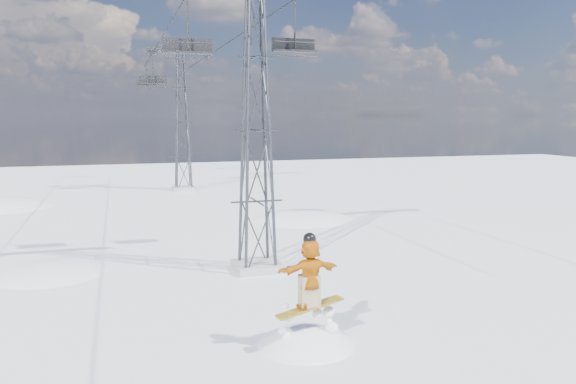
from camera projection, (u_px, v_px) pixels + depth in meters
name	position (u px, v px, depth m)	size (l,w,h in m)	color
ground	(302.00, 354.00, 14.40)	(120.00, 120.00, 0.00)	white
snow_terrain	(119.00, 372.00, 34.44)	(39.00, 37.00, 22.00)	white
lift_tower_near	(256.00, 131.00, 21.47)	(5.20, 1.80, 11.43)	#999999
lift_tower_far	(182.00, 123.00, 45.15)	(5.20, 1.80, 11.43)	#999999
haul_cables	(207.00, 30.00, 31.63)	(4.46, 51.00, 0.06)	black
lift_chair_near	(188.00, 47.00, 22.80)	(2.04, 0.59, 2.53)	black
lift_chair_mid	(294.00, 46.00, 23.63)	(1.90, 0.55, 2.35)	black
lift_chair_far	(153.00, 81.00, 43.66)	(2.10, 0.60, 2.61)	black
lift_chair_extra	(147.00, 83.00, 52.61)	(1.82, 0.52, 2.26)	black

